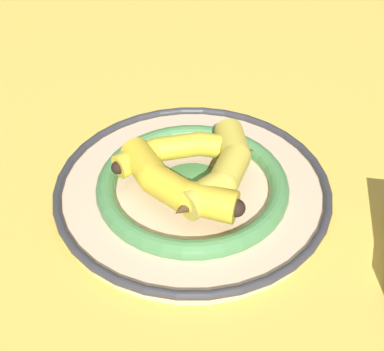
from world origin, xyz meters
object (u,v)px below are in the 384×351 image
decorative_bowl (192,188)px  banana_a (171,182)px  banana_b (222,170)px  banana_c (182,150)px

decorative_bowl → banana_a: (-0.03, 0.03, 0.04)m
decorative_bowl → banana_b: banana_b is taller
decorative_bowl → banana_b: bearing=-108.4°
banana_a → decorative_bowl: bearing=92.0°
banana_c → banana_b: bearing=125.5°
banana_a → banana_c: banana_a is taller
decorative_bowl → banana_b: 0.05m
decorative_bowl → banana_c: (0.04, 0.01, 0.03)m
decorative_bowl → banana_a: 0.05m
decorative_bowl → banana_c: banana_c is taller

